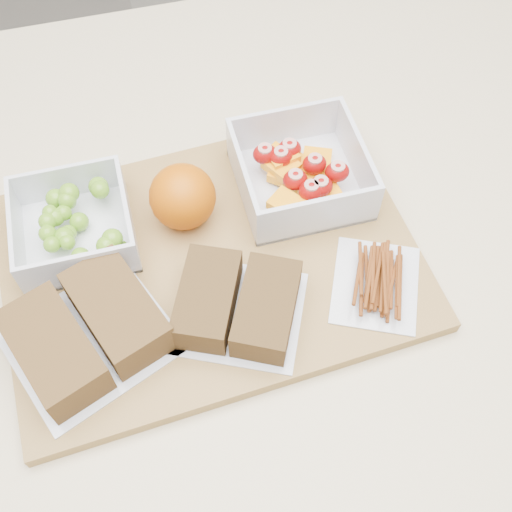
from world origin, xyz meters
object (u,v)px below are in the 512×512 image
object	(u,v)px
fruit_container	(300,173)
pretzel_bag	(377,280)
cutting_board	(211,262)
sandwich_bag_left	(87,331)
orange	(183,197)
sandwich_bag_center	(237,304)
grape_container	(75,224)

from	to	relation	value
fruit_container	pretzel_bag	world-z (taller)	fruit_container
cutting_board	sandwich_bag_left	bearing A→B (deg)	-157.67
orange	sandwich_bag_left	distance (m)	0.17
orange	sandwich_bag_left	bearing A→B (deg)	-133.83
fruit_container	sandwich_bag_center	xyz separation A→B (m)	(-0.10, -0.14, -0.00)
fruit_container	orange	bearing A→B (deg)	-176.22
fruit_container	sandwich_bag_left	distance (m)	0.28
cutting_board	grape_container	bearing A→B (deg)	150.46
sandwich_bag_left	pretzel_bag	bearing A→B (deg)	-2.30
orange	pretzel_bag	bearing A→B (deg)	-38.28
grape_container	pretzel_bag	distance (m)	0.31
sandwich_bag_center	fruit_container	bearing A→B (deg)	52.56
fruit_container	pretzel_bag	size ratio (longest dim) A/B	1.04
grape_container	fruit_container	size ratio (longest dim) A/B	0.88
cutting_board	grape_container	distance (m)	0.14
cutting_board	grape_container	size ratio (longest dim) A/B	3.58
sandwich_bag_center	pretzel_bag	bearing A→B (deg)	-2.00
sandwich_bag_center	sandwich_bag_left	bearing A→B (deg)	177.39
grape_container	orange	world-z (taller)	orange
grape_container	orange	distance (m)	0.11
fruit_container	sandwich_bag_center	bearing A→B (deg)	-127.44
grape_container	sandwich_bag_center	size ratio (longest dim) A/B	0.73
cutting_board	fruit_container	bearing A→B (deg)	26.27
grape_container	orange	xyz separation A→B (m)	(0.11, -0.00, 0.01)
sandwich_bag_left	pretzel_bag	world-z (taller)	sandwich_bag_left
cutting_board	orange	distance (m)	0.07
fruit_container	cutting_board	bearing A→B (deg)	-150.20
cutting_board	sandwich_bag_center	bearing A→B (deg)	-83.86
cutting_board	sandwich_bag_center	xyz separation A→B (m)	(0.01, -0.07, 0.03)
fruit_container	orange	world-z (taller)	orange
cutting_board	sandwich_bag_left	xyz separation A→B (m)	(-0.13, -0.06, 0.03)
cutting_board	pretzel_bag	xyz separation A→B (m)	(0.15, -0.07, 0.02)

